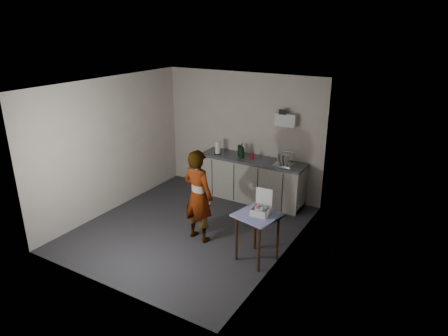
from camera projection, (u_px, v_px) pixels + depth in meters
The scene contains 15 objects.
ground at pixel (190, 228), 7.29m from camera, with size 4.00×4.00×0.00m, color #29292E.
wall_back at pixel (242, 134), 8.45m from camera, with size 3.60×0.02×2.60m, color beige.
wall_right at pixel (285, 180), 5.99m from camera, with size 0.02×4.00×2.60m, color beige.
wall_left at pixel (112, 145), 7.69m from camera, with size 0.02×4.00×2.60m, color beige.
ceiling at pixel (185, 84), 6.40m from camera, with size 3.60×4.00×0.01m, color silver.
kitchen_counter at pixel (252, 180), 8.33m from camera, with size 2.24×0.62×0.91m.
wall_shelf at pixel (286, 120), 7.77m from camera, with size 0.42×0.18×0.37m.
side_table at pixel (258, 220), 6.09m from camera, with size 0.74×0.74×0.79m.
standing_man at pixel (198, 196), 6.67m from camera, with size 0.59×0.39×1.61m, color #B2A593.
soap_bottle at pixel (242, 151), 8.14m from camera, with size 0.12×0.12×0.30m, color black.
soda_can at pixel (252, 156), 8.12m from camera, with size 0.07×0.07×0.12m, color red.
dark_bottle at pixel (239, 151), 8.26m from camera, with size 0.07×0.07×0.24m, color black.
paper_towel at pixel (218, 148), 8.40m from camera, with size 0.16×0.16×0.28m.
dish_rack at pixel (283, 162), 7.79m from camera, with size 0.36×0.27×0.25m.
bakery_box at pixel (261, 209), 6.04m from camera, with size 0.28×0.29×0.37m.
Camera 1 is at (3.81, -5.27, 3.54)m, focal length 32.00 mm.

